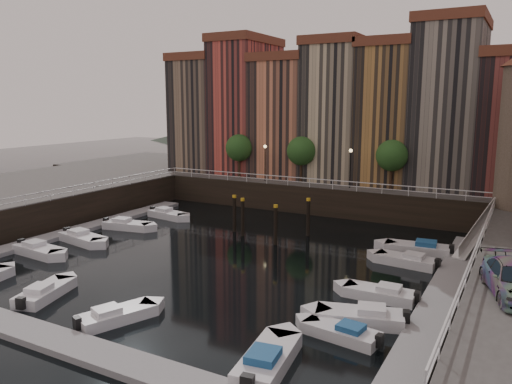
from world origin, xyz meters
The scene contains 24 objects.
ground centered at (0.00, 0.00, 0.00)m, with size 200.00×200.00×0.00m, color black.
quay_far centered at (0.00, 26.00, 1.50)m, with size 80.00×20.00×3.00m, color black.
dock_left centered at (-16.20, -1.00, 0.17)m, with size 2.00×28.00×0.35m, color gray.
dock_right centered at (16.20, -1.00, 0.17)m, with size 2.00×28.00×0.35m, color gray.
dock_near centered at (0.00, -17.00, 0.17)m, with size 30.00×2.00×0.35m, color gray.
mountains centered at (1.72, 110.00, 7.92)m, with size 145.00×100.00×18.00m.
far_terrace centered at (3.31, 23.50, 10.95)m, with size 48.70×10.30×17.50m.
promenade_trees centered at (-1.33, 18.20, 6.58)m, with size 21.20×3.20×5.20m.
street_lamps centered at (-1.00, 17.20, 5.90)m, with size 10.36×0.36×4.18m.
railings centered at (0.00, 4.88, 3.79)m, with size 36.08×34.04×0.52m.
gangway centered at (17.10, 10.00, 1.92)m, with size 2.78×8.32×3.73m.
mooring_pilings centered at (-0.04, 5.86, 1.65)m, with size 6.95×4.34×3.78m.
boat_left_1 centered at (-13.23, -7.54, 0.38)m, with size 5.00×2.14×1.13m.
boat_left_2 centered at (-12.95, -3.39, 0.39)m, with size 5.18×2.63×1.16m.
boat_left_3 centered at (-12.92, 2.01, 0.38)m, with size 5.01×2.58×1.12m.
boat_left_4 centered at (-12.45, 7.56, 0.37)m, with size 4.93×2.40×1.11m.
boat_right_0 centered at (12.60, -9.57, 0.33)m, with size 4.32×2.09×0.97m.
boat_right_1 centered at (12.92, -7.38, 0.39)m, with size 5.11×3.03×1.15m.
boat_right_2 centered at (12.94, -3.45, 0.35)m, with size 4.57×1.68×1.05m.
boat_right_3 centered at (12.93, 3.91, 0.36)m, with size 4.77×2.16×1.08m.
boat_right_4 centered at (13.09, 7.30, 0.40)m, with size 5.32×2.38×1.20m.
boat_near_1 centered at (-5.33, -13.27, 0.36)m, with size 2.82×4.73×1.06m.
boat_near_2 centered at (0.95, -13.67, 0.35)m, with size 3.08×4.57×1.03m.
boat_near_3 centered at (10.55, -14.00, 0.40)m, with size 2.53×5.27×1.19m.
Camera 1 is at (20.15, -32.54, 11.93)m, focal length 35.00 mm.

